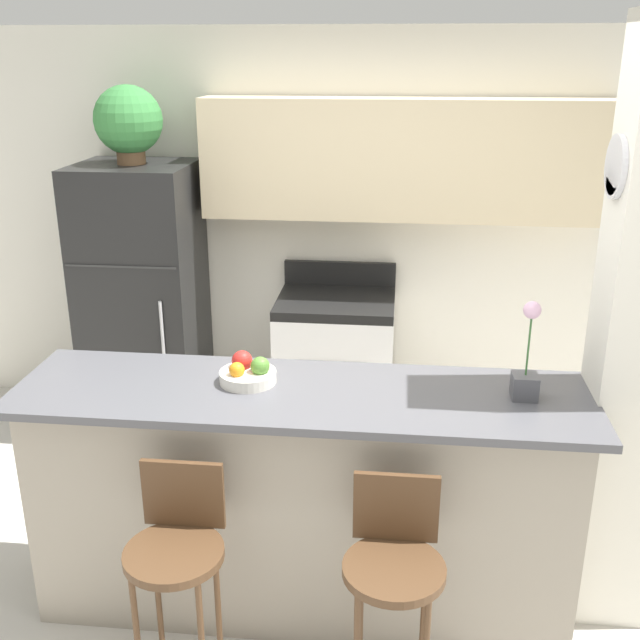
% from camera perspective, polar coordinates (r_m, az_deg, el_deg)
% --- Properties ---
extents(ground_plane, '(14.00, 14.00, 0.00)m').
position_cam_1_polar(ground_plane, '(3.71, -1.29, -20.55)').
color(ground_plane, beige).
extents(wall_back, '(5.60, 0.38, 2.55)m').
position_cam_1_polar(wall_back, '(4.89, 3.52, 8.95)').
color(wall_back, silver).
rests_on(wall_back, ground_plane).
extents(counter_bar, '(2.42, 0.66, 1.07)m').
position_cam_1_polar(counter_bar, '(3.38, -1.36, -13.57)').
color(counter_bar, gray).
rests_on(counter_bar, ground_plane).
extents(refrigerator, '(0.72, 0.70, 1.74)m').
position_cam_1_polar(refrigerator, '(5.02, -13.31, 1.58)').
color(refrigerator, black).
rests_on(refrigerator, ground_plane).
extents(stove_range, '(0.75, 0.64, 1.07)m').
position_cam_1_polar(stove_range, '(4.93, 1.19, -3.29)').
color(stove_range, white).
rests_on(stove_range, ground_plane).
extents(bar_stool_left, '(0.38, 0.38, 0.94)m').
position_cam_1_polar(bar_stool_left, '(3.00, -10.83, -16.91)').
color(bar_stool_left, '#4C331E').
rests_on(bar_stool_left, ground_plane).
extents(bar_stool_right, '(0.38, 0.38, 0.94)m').
position_cam_1_polar(bar_stool_right, '(2.89, 5.66, -18.18)').
color(bar_stool_right, '#4C331E').
rests_on(bar_stool_right, ground_plane).
extents(potted_plant_on_fridge, '(0.41, 0.41, 0.47)m').
position_cam_1_polar(potted_plant_on_fridge, '(4.79, -14.40, 14.44)').
color(potted_plant_on_fridge, brown).
rests_on(potted_plant_on_fridge, refrigerator).
extents(orchid_vase, '(0.10, 0.10, 0.41)m').
position_cam_1_polar(orchid_vase, '(3.12, 15.45, -3.54)').
color(orchid_vase, '#4C4C51').
rests_on(orchid_vase, counter_bar).
extents(fruit_bowl, '(0.24, 0.24, 0.12)m').
position_cam_1_polar(fruit_bowl, '(3.20, -5.53, -4.00)').
color(fruit_bowl, silver).
rests_on(fruit_bowl, counter_bar).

